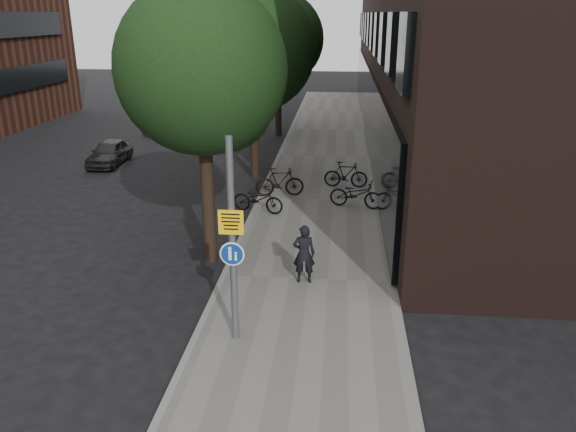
# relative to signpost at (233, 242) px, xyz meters

# --- Properties ---
(ground) EXTENTS (120.00, 120.00, 0.00)m
(ground) POSITION_rel_signpost_xyz_m (1.12, -0.37, -2.31)
(ground) COLOR black
(ground) RESTS_ON ground
(sidewalk) EXTENTS (4.50, 60.00, 0.12)m
(sidewalk) POSITION_rel_signpost_xyz_m (1.37, 9.63, -2.25)
(sidewalk) COLOR slate
(sidewalk) RESTS_ON ground
(curb_edge) EXTENTS (0.15, 60.00, 0.13)m
(curb_edge) POSITION_rel_signpost_xyz_m (-0.88, 9.63, -2.25)
(curb_edge) COLOR slate
(curb_edge) RESTS_ON ground
(street_tree_near) EXTENTS (4.40, 4.40, 7.50)m
(street_tree_near) POSITION_rel_signpost_xyz_m (-1.40, 4.27, 2.79)
(street_tree_near) COLOR black
(street_tree_near) RESTS_ON ground
(street_tree_mid) EXTENTS (5.00, 5.00, 7.80)m
(street_tree_mid) POSITION_rel_signpost_xyz_m (-1.40, 12.77, 2.80)
(street_tree_mid) COLOR black
(street_tree_mid) RESTS_ON ground
(street_tree_far) EXTENTS (5.00, 5.00, 7.80)m
(street_tree_far) POSITION_rel_signpost_xyz_m (-1.40, 21.77, 2.80)
(street_tree_far) COLOR black
(street_tree_far) RESTS_ON ground
(signpost) EXTENTS (0.50, 0.14, 4.34)m
(signpost) POSITION_rel_signpost_xyz_m (0.00, 0.00, 0.00)
(signpost) COLOR #595B5E
(signpost) RESTS_ON sidewalk
(pedestrian) EXTENTS (0.59, 0.40, 1.55)m
(pedestrian) POSITION_rel_signpost_xyz_m (1.26, 2.79, -1.42)
(pedestrian) COLOR black
(pedestrian) RESTS_ON sidewalk
(parked_bike_facade_near) EXTENTS (1.98, 1.09, 0.99)m
(parked_bike_facade_near) POSITION_rel_signpost_xyz_m (2.69, 8.80, -1.70)
(parked_bike_facade_near) COLOR black
(parked_bike_facade_near) RESTS_ON sidewalk
(parked_bike_facade_far) EXTENTS (1.73, 0.57, 1.03)m
(parked_bike_facade_far) POSITION_rel_signpost_xyz_m (2.34, 11.24, -1.68)
(parked_bike_facade_far) COLOR black
(parked_bike_facade_far) RESTS_ON sidewalk
(parked_bike_curb_near) EXTENTS (1.92, 1.07, 0.96)m
(parked_bike_curb_near) POSITION_rel_signpost_xyz_m (-0.68, 7.98, -1.71)
(parked_bike_curb_near) COLOR black
(parked_bike_curb_near) RESTS_ON sidewalk
(parked_bike_curb_far) EXTENTS (1.88, 0.81, 1.09)m
(parked_bike_curb_far) POSITION_rel_signpost_xyz_m (-0.13, 9.88, -1.65)
(parked_bike_curb_far) COLOR black
(parked_bike_curb_far) RESTS_ON sidewalk
(parked_car_near) EXTENTS (1.40, 3.33, 1.13)m
(parked_car_near) POSITION_rel_signpost_xyz_m (-8.50, 14.23, -1.75)
(parked_car_near) COLOR black
(parked_car_near) RESTS_ON ground
(parked_car_mid) EXTENTS (1.67, 3.70, 1.18)m
(parked_car_mid) POSITION_rel_signpost_xyz_m (-8.22, 21.92, -1.72)
(parked_car_mid) COLOR #511E17
(parked_car_mid) RESTS_ON ground
(parked_car_far) EXTENTS (1.97, 3.83, 1.06)m
(parked_car_far) POSITION_rel_signpost_xyz_m (-8.61, 28.30, -1.78)
(parked_car_far) COLOR #1D1F34
(parked_car_far) RESTS_ON ground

